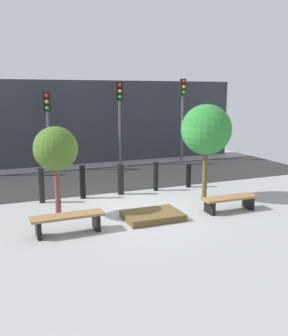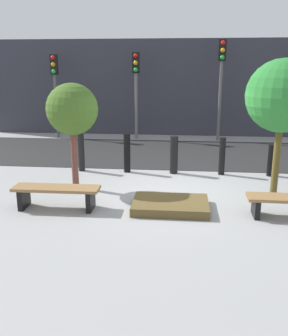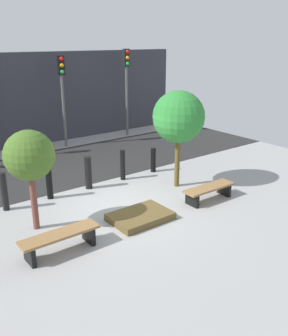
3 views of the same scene
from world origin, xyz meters
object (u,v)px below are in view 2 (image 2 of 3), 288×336
(traffic_light_mid_east, at_px, (221,72))
(traffic_light_west, at_px, (55,81))
(traffic_light_mid_west, at_px, (136,80))
(bollard_far_right, at_px, (271,160))
(bollard_far_left, at_px, (81,152))
(bench_left, at_px, (57,193))
(bollard_center, at_px, (174,155))
(bollard_left, at_px, (127,153))
(tree_behind_right_bench, at_px, (282,97))
(tree_behind_left_bench, at_px, (72,110))
(planter_bed, at_px, (170,205))
(bollard_right, at_px, (222,156))

(traffic_light_mid_east, bearing_deg, traffic_light_west, -179.99)
(traffic_light_mid_west, bearing_deg, bollard_far_right, -49.37)
(bollard_far_left, distance_m, traffic_light_mid_west, 5.30)
(bench_left, distance_m, bollard_center, 3.72)
(bollard_center, bearing_deg, bollard_left, 180.00)
(tree_behind_right_bench, relative_size, traffic_light_mid_east, 0.79)
(tree_behind_left_bench, bearing_deg, bollard_left, 55.65)
(tree_behind_left_bench, relative_size, bollard_left, 2.31)
(bollard_far_left, height_order, bollard_left, same)
(bollard_far_left, xyz_separation_m, bollard_far_right, (5.16, 0.00, -0.11))
(planter_bed, bearing_deg, bollard_left, 115.51)
(bench_left, distance_m, bollard_right, 4.64)
(traffic_light_west, relative_size, traffic_light_mid_east, 0.87)
(tree_behind_left_bench, xyz_separation_m, traffic_light_west, (-2.56, 6.41, 0.42))
(tree_behind_left_bench, bearing_deg, tree_behind_right_bench, 0.00)
(bollard_far_left, height_order, bollard_far_right, bollard_far_left)
(planter_bed, relative_size, bollard_far_right, 1.81)
(bench_left, relative_size, traffic_light_west, 0.54)
(planter_bed, xyz_separation_m, bollard_far_right, (2.58, 2.70, 0.34))
(bench_left, height_order, traffic_light_west, traffic_light_west)
(traffic_light_west, xyz_separation_m, traffic_light_mid_east, (6.51, 0.00, 0.33))
(bollard_left, distance_m, traffic_light_west, 6.32)
(tree_behind_right_bench, relative_size, bollard_right, 2.98)
(bench_left, bearing_deg, bollard_far_left, 94.26)
(bollard_far_right, xyz_separation_m, traffic_light_mid_east, (-0.95, 4.90, 2.20))
(bollard_far_right, bearing_deg, traffic_light_mid_east, 100.98)
(tree_behind_right_bench, relative_size, traffic_light_west, 0.92)
(bollard_far_left, xyz_separation_m, bollard_left, (1.29, 0.00, 0.00))
(bollard_left, distance_m, traffic_light_mid_west, 5.23)
(bollard_far_left, relative_size, bollard_right, 1.06)
(bench_left, xyz_separation_m, tree_behind_right_bench, (4.65, 1.39, 1.88))
(bench_left, relative_size, bollard_left, 1.64)
(tree_behind_left_bench, xyz_separation_m, bollard_left, (1.04, 1.52, -1.33))
(tree_behind_left_bench, bearing_deg, bollard_right, 22.75)
(planter_bed, xyz_separation_m, bollard_right, (1.29, 2.70, 0.42))
(bench_left, distance_m, bollard_far_right, 5.70)
(bollard_center, xyz_separation_m, bollard_far_right, (2.58, 0.00, -0.09))
(planter_bed, bearing_deg, bollard_right, 64.49)
(bollard_right, height_order, traffic_light_mid_west, traffic_light_mid_west)
(planter_bed, distance_m, bollard_far_left, 3.76)
(bollard_right, bearing_deg, bollard_far_left, 180.00)
(traffic_light_west, bearing_deg, bollard_left, -53.75)
(bench_left, relative_size, bollard_right, 1.75)
(bollard_far_left, xyz_separation_m, traffic_light_west, (-2.30, 4.90, 1.75))
(traffic_light_mid_east, bearing_deg, bollard_center, -108.37)
(bollard_far_left, xyz_separation_m, traffic_light_mid_east, (4.20, 4.90, 2.08))
(bench_left, height_order, bollard_far_right, bollard_far_right)
(bench_left, bearing_deg, bollard_center, 50.57)
(bollard_far_left, xyz_separation_m, bollard_center, (2.58, 0.00, -0.03))
(bollard_center, relative_size, traffic_light_mid_west, 0.30)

